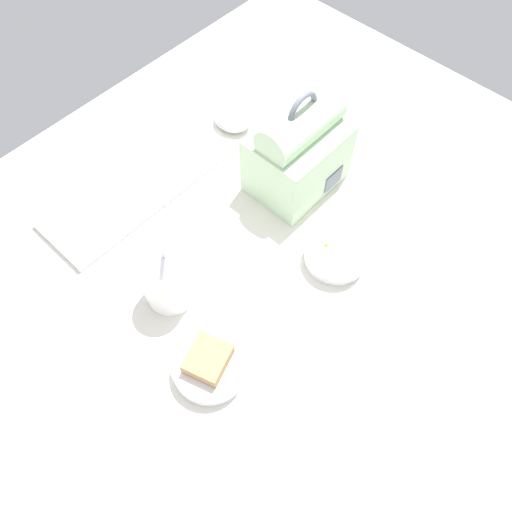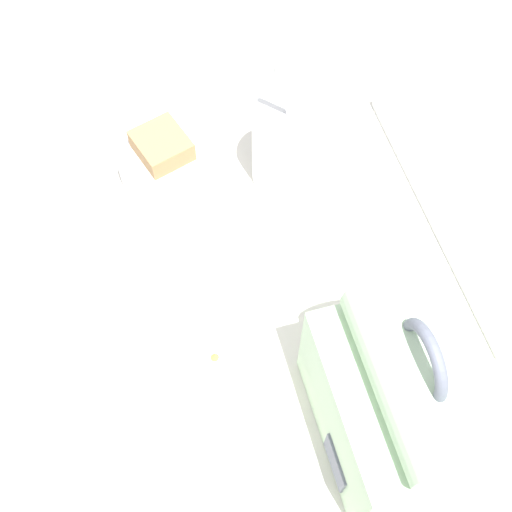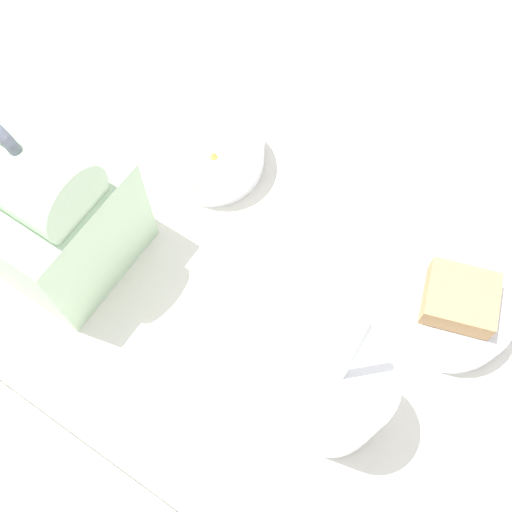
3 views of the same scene
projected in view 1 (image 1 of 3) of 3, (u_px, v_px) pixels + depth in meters
desk_surface at (251, 277)px, 87.42cm from camera, size 140.00×110.00×2.00cm
keyboard at (137, 185)px, 95.44cm from camera, size 37.95×14.19×2.10cm
lunch_bag at (298, 152)px, 89.79cm from camera, size 17.09×13.25×21.66cm
soup_cup at (166, 277)px, 79.22cm from camera, size 8.25×8.25×19.98cm
bento_bowl_sandwich at (209, 364)px, 75.85cm from camera, size 11.55×11.55×6.25cm
bento_bowl_snacks at (336, 252)px, 86.12cm from camera, size 10.91×10.91×5.31cm
computer_mouse at (231, 118)px, 103.40cm from camera, size 6.75×8.42×3.71cm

